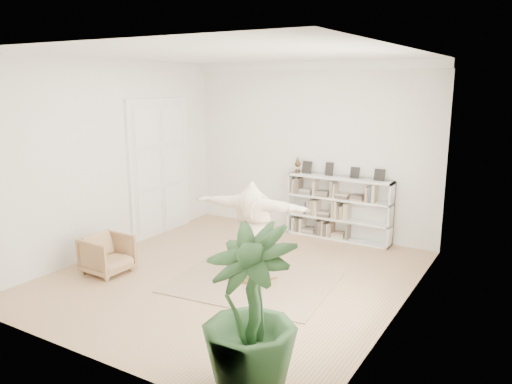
% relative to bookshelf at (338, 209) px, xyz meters
% --- Properties ---
extents(floor, '(6.00, 6.00, 0.00)m').
position_rel_bookshelf_xyz_m(floor, '(-0.74, -2.82, -0.64)').
color(floor, '#94764C').
rests_on(floor, ground).
extents(room_shell, '(6.00, 6.00, 6.00)m').
position_rel_bookshelf_xyz_m(room_shell, '(-0.74, 0.12, 2.87)').
color(room_shell, silver).
rests_on(room_shell, floor).
extents(doors, '(0.09, 1.78, 2.92)m').
position_rel_bookshelf_xyz_m(doors, '(-3.45, -1.52, 0.76)').
color(doors, white).
rests_on(doors, floor).
extents(bookshelf, '(2.20, 0.35, 1.64)m').
position_rel_bookshelf_xyz_m(bookshelf, '(0.00, 0.00, 0.00)').
color(bookshelf, silver).
rests_on(bookshelf, floor).
extents(armchair, '(0.74, 0.72, 0.65)m').
position_rel_bookshelf_xyz_m(armchair, '(-2.65, -3.80, -0.31)').
color(armchair, tan).
rests_on(armchair, floor).
extents(rug, '(2.69, 2.25, 0.02)m').
position_rel_bookshelf_xyz_m(rug, '(-0.30, -2.91, -0.63)').
color(rug, tan).
rests_on(rug, floor).
extents(rocker_board, '(0.57, 0.38, 0.11)m').
position_rel_bookshelf_xyz_m(rocker_board, '(-0.30, -2.91, -0.56)').
color(rocker_board, olive).
rests_on(rocker_board, rug).
extents(person, '(2.00, 0.73, 1.59)m').
position_rel_bookshelf_xyz_m(person, '(-0.30, -2.91, 0.29)').
color(person, beige).
rests_on(person, rocker_board).
extents(houseplant, '(1.18, 1.18, 1.79)m').
position_rel_bookshelf_xyz_m(houseplant, '(1.15, -5.37, 0.26)').
color(houseplant, '#295028').
rests_on(houseplant, floor).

